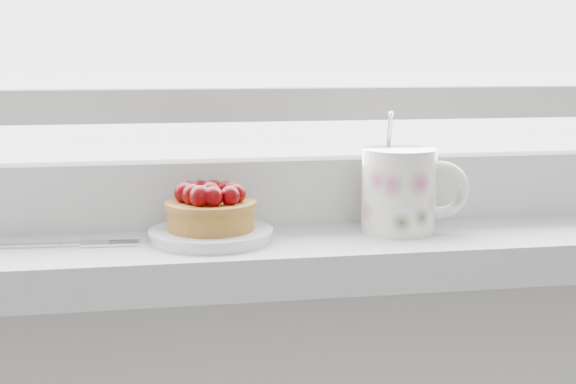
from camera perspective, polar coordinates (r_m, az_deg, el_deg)
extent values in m
cube|color=silver|center=(0.83, -3.58, -4.49)|extent=(1.60, 0.20, 0.04)
cube|color=silver|center=(0.88, -4.16, 0.06)|extent=(1.30, 0.05, 0.07)
cube|color=silver|center=(0.87, -4.24, 6.22)|extent=(1.30, 0.04, 0.04)
cylinder|color=silver|center=(0.80, -5.49, -3.06)|extent=(0.12, 0.12, 0.01)
cylinder|color=brown|center=(0.80, -5.51, -1.66)|extent=(0.09, 0.09, 0.03)
cylinder|color=brown|center=(0.80, -5.53, -0.90)|extent=(0.09, 0.09, 0.01)
sphere|color=#430003|center=(0.79, -5.54, -0.04)|extent=(0.02, 0.02, 0.02)
sphere|color=#430003|center=(0.80, -3.88, 0.06)|extent=(0.02, 0.02, 0.02)
sphere|color=#430003|center=(0.81, -4.50, 0.14)|extent=(0.02, 0.02, 0.02)
sphere|color=#430003|center=(0.82, -5.33, 0.20)|extent=(0.02, 0.02, 0.02)
sphere|color=#430003|center=(0.82, -6.29, 0.20)|extent=(0.02, 0.02, 0.02)
sphere|color=#430003|center=(0.81, -6.95, 0.09)|extent=(0.02, 0.02, 0.02)
sphere|color=#430003|center=(0.79, -7.37, -0.07)|extent=(0.02, 0.02, 0.02)
sphere|color=#430003|center=(0.78, -6.79, -0.21)|extent=(0.02, 0.02, 0.02)
sphere|color=#430003|center=(0.77, -6.25, -0.32)|extent=(0.02, 0.02, 0.02)
sphere|color=#430003|center=(0.77, -5.36, -0.35)|extent=(0.02, 0.02, 0.02)
sphere|color=#430003|center=(0.78, -4.16, -0.29)|extent=(0.02, 0.02, 0.02)
sphere|color=#430003|center=(0.79, -3.71, -0.13)|extent=(0.02, 0.02, 0.02)
cylinder|color=silver|center=(0.84, 7.88, 0.11)|extent=(0.10, 0.10, 0.09)
cylinder|color=black|center=(0.84, 7.94, 2.81)|extent=(0.07, 0.07, 0.01)
torus|color=silver|center=(0.84, 10.76, 0.16)|extent=(0.06, 0.03, 0.06)
cylinder|color=silver|center=(0.85, 7.20, 3.95)|extent=(0.01, 0.02, 0.05)
cube|color=silver|center=(0.82, -19.11, -3.63)|extent=(0.10, 0.02, 0.00)
cube|color=silver|center=(0.81, -15.13, -3.60)|extent=(0.02, 0.01, 0.00)
cube|color=silver|center=(0.80, -13.59, -3.58)|extent=(0.03, 0.02, 0.00)
cube|color=silver|center=(0.79, -11.70, -3.70)|extent=(0.03, 0.00, 0.00)
cube|color=silver|center=(0.80, -11.66, -3.60)|extent=(0.03, 0.00, 0.00)
cube|color=silver|center=(0.80, -11.63, -3.51)|extent=(0.03, 0.00, 0.00)
cube|color=silver|center=(0.81, -11.59, -3.42)|extent=(0.03, 0.00, 0.00)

